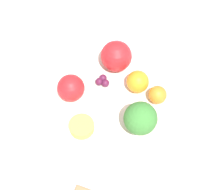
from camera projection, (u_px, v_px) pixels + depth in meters
The scene contains 10 objects.
ground_plane at pixel (112, 112), 0.78m from camera, with size 6.00×6.00×0.00m, color gray.
table_surface at pixel (112, 110), 0.78m from camera, with size 1.20×1.20×0.02m.
bowl at pixel (112, 103), 0.75m from camera, with size 0.25×0.25×0.04m.
broccoli at pixel (140, 119), 0.66m from camera, with size 0.06×0.06×0.07m.
apple_red at pixel (71, 88), 0.71m from camera, with size 0.05×0.05×0.05m.
apple_green at pixel (116, 56), 0.74m from camera, with size 0.06×0.06×0.06m.
orange_front at pixel (138, 83), 0.72m from camera, with size 0.04×0.04×0.04m.
orange_back at pixel (157, 95), 0.71m from camera, with size 0.04×0.04×0.04m.
grape_cluster at pixel (102, 81), 0.74m from camera, with size 0.03×0.03×0.02m.
small_cup at pixel (82, 127), 0.69m from camera, with size 0.05×0.05×0.02m.
Camera 1 is at (0.15, 0.33, 0.70)m, focal length 60.00 mm.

